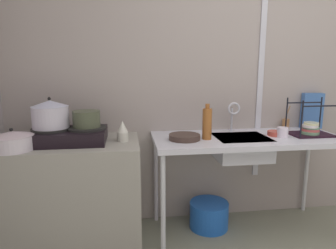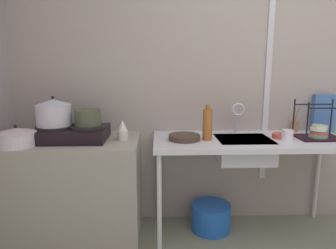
{
  "view_description": "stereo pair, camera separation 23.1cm",
  "coord_description": "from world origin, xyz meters",
  "px_view_note": "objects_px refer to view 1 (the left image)",
  "views": [
    {
      "loc": [
        -1.27,
        -0.9,
        1.38
      ],
      "look_at": [
        -0.96,
        1.34,
        0.94
      ],
      "focal_mm": 32.04,
      "sensor_mm": 36.0,
      "label": 1
    },
    {
      "loc": [
        -1.04,
        -0.92,
        1.38
      ],
      "look_at": [
        -0.96,
        1.34,
        0.94
      ],
      "focal_mm": 32.04,
      "sensor_mm": 36.0,
      "label": 2
    }
  ],
  "objects_px": {
    "pot_on_right_burner": "(87,119)",
    "pot_beside_stove": "(12,141)",
    "frying_pan": "(184,137)",
    "utensil_jar": "(286,123)",
    "faucet": "(233,112)",
    "small_bowl_on_drainboard": "(276,133)",
    "bottle_by_sink": "(207,123)",
    "pot_on_left_burner": "(50,114)",
    "cup_by_rack": "(283,132)",
    "dish_rack": "(310,129)",
    "bucket_on_floor": "(209,215)",
    "stove": "(70,135)",
    "percolator": "(123,131)",
    "cereal_box": "(312,111)",
    "sink_basin": "(241,147)"
  },
  "relations": [
    {
      "from": "utensil_jar",
      "to": "bottle_by_sink",
      "type": "bearing_deg",
      "value": -160.3
    },
    {
      "from": "bottle_by_sink",
      "to": "utensil_jar",
      "type": "bearing_deg",
      "value": 19.7
    },
    {
      "from": "faucet",
      "to": "pot_on_right_burner",
      "type": "bearing_deg",
      "value": -171.61
    },
    {
      "from": "bottle_by_sink",
      "to": "pot_on_left_burner",
      "type": "bearing_deg",
      "value": 178.12
    },
    {
      "from": "frying_pan",
      "to": "utensil_jar",
      "type": "relative_size",
      "value": 1.15
    },
    {
      "from": "pot_on_right_burner",
      "to": "cup_by_rack",
      "type": "relative_size",
      "value": 2.28
    },
    {
      "from": "bottle_by_sink",
      "to": "cereal_box",
      "type": "height_order",
      "value": "cereal_box"
    },
    {
      "from": "faucet",
      "to": "small_bowl_on_drainboard",
      "type": "xyz_separation_m",
      "value": [
        0.31,
        -0.17,
        -0.16
      ]
    },
    {
      "from": "sink_basin",
      "to": "frying_pan",
      "type": "relative_size",
      "value": 1.75
    },
    {
      "from": "dish_rack",
      "to": "faucet",
      "type": "bearing_deg",
      "value": 162.12
    },
    {
      "from": "bottle_by_sink",
      "to": "cup_by_rack",
      "type": "bearing_deg",
      "value": -2.22
    },
    {
      "from": "faucet",
      "to": "percolator",
      "type": "bearing_deg",
      "value": -168.43
    },
    {
      "from": "dish_rack",
      "to": "cereal_box",
      "type": "relative_size",
      "value": 1.04
    },
    {
      "from": "small_bowl_on_drainboard",
      "to": "dish_rack",
      "type": "bearing_deg",
      "value": -3.96
    },
    {
      "from": "small_bowl_on_drainboard",
      "to": "percolator",
      "type": "bearing_deg",
      "value": -179.16
    },
    {
      "from": "pot_on_right_burner",
      "to": "sink_basin",
      "type": "distance_m",
      "value": 1.23
    },
    {
      "from": "small_bowl_on_drainboard",
      "to": "bottle_by_sink",
      "type": "distance_m",
      "value": 0.61
    },
    {
      "from": "bucket_on_floor",
      "to": "small_bowl_on_drainboard",
      "type": "bearing_deg",
      "value": -8.31
    },
    {
      "from": "small_bowl_on_drainboard",
      "to": "bottle_by_sink",
      "type": "xyz_separation_m",
      "value": [
        -0.6,
        -0.04,
        0.11
      ]
    },
    {
      "from": "small_bowl_on_drainboard",
      "to": "bottle_by_sink",
      "type": "height_order",
      "value": "bottle_by_sink"
    },
    {
      "from": "percolator",
      "to": "dish_rack",
      "type": "bearing_deg",
      "value": -0.06
    },
    {
      "from": "stove",
      "to": "pot_on_left_burner",
      "type": "distance_m",
      "value": 0.21
    },
    {
      "from": "cup_by_rack",
      "to": "percolator",
      "type": "bearing_deg",
      "value": 177.86
    },
    {
      "from": "pot_on_right_burner",
      "to": "frying_pan",
      "type": "height_order",
      "value": "pot_on_right_burner"
    },
    {
      "from": "percolator",
      "to": "sink_basin",
      "type": "height_order",
      "value": "percolator"
    },
    {
      "from": "pot_on_right_burner",
      "to": "pot_beside_stove",
      "type": "distance_m",
      "value": 0.51
    },
    {
      "from": "dish_rack",
      "to": "cup_by_rack",
      "type": "relative_size",
      "value": 3.79
    },
    {
      "from": "pot_beside_stove",
      "to": "sink_basin",
      "type": "distance_m",
      "value": 1.69
    },
    {
      "from": "stove",
      "to": "frying_pan",
      "type": "xyz_separation_m",
      "value": [
        0.86,
        -0.03,
        -0.04
      ]
    },
    {
      "from": "cup_by_rack",
      "to": "utensil_jar",
      "type": "relative_size",
      "value": 0.42
    },
    {
      "from": "stove",
      "to": "pot_beside_stove",
      "type": "distance_m",
      "value": 0.38
    },
    {
      "from": "stove",
      "to": "pot_on_right_burner",
      "type": "bearing_deg",
      "value": 0.0
    },
    {
      "from": "frying_pan",
      "to": "cereal_box",
      "type": "relative_size",
      "value": 0.75
    },
    {
      "from": "cup_by_rack",
      "to": "utensil_jar",
      "type": "bearing_deg",
      "value": 57.5
    },
    {
      "from": "dish_rack",
      "to": "utensil_jar",
      "type": "height_order",
      "value": "dish_rack"
    },
    {
      "from": "stove",
      "to": "cereal_box",
      "type": "distance_m",
      "value": 2.11
    },
    {
      "from": "faucet",
      "to": "cereal_box",
      "type": "xyz_separation_m",
      "value": [
        0.77,
        0.07,
        -0.02
      ]
    },
    {
      "from": "pot_on_left_burner",
      "to": "small_bowl_on_drainboard",
      "type": "bearing_deg",
      "value": 0.11
    },
    {
      "from": "pot_beside_stove",
      "to": "cup_by_rack",
      "type": "xyz_separation_m",
      "value": [
        2.0,
        0.11,
        -0.03
      ]
    },
    {
      "from": "sink_basin",
      "to": "bottle_by_sink",
      "type": "distance_m",
      "value": 0.36
    },
    {
      "from": "frying_pan",
      "to": "dish_rack",
      "type": "distance_m",
      "value": 1.06
    },
    {
      "from": "dish_rack",
      "to": "pot_on_right_burner",
      "type": "bearing_deg",
      "value": 179.47
    },
    {
      "from": "bottle_by_sink",
      "to": "dish_rack",
      "type": "bearing_deg",
      "value": 1.41
    },
    {
      "from": "bottle_by_sink",
      "to": "bucket_on_floor",
      "type": "height_order",
      "value": "bottle_by_sink"
    },
    {
      "from": "cereal_box",
      "to": "small_bowl_on_drainboard",
      "type": "bearing_deg",
      "value": -144.79
    },
    {
      "from": "sink_basin",
      "to": "cereal_box",
      "type": "distance_m",
      "value": 0.84
    },
    {
      "from": "percolator",
      "to": "cereal_box",
      "type": "relative_size",
      "value": 0.49
    },
    {
      "from": "pot_on_right_burner",
      "to": "cup_by_rack",
      "type": "xyz_separation_m",
      "value": [
        1.53,
        -0.06,
        -0.13
      ]
    },
    {
      "from": "pot_on_left_burner",
      "to": "cereal_box",
      "type": "relative_size",
      "value": 0.82
    },
    {
      "from": "pot_on_left_burner",
      "to": "pot_on_right_burner",
      "type": "relative_size",
      "value": 1.32
    }
  ]
}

